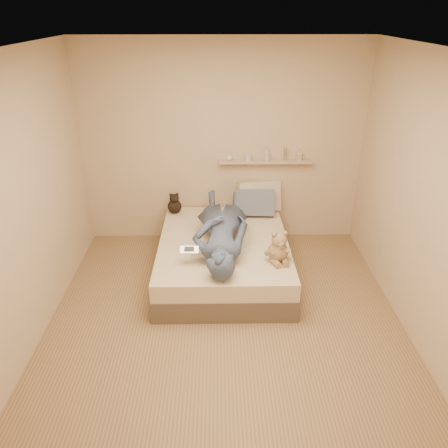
{
  "coord_description": "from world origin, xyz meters",
  "views": [
    {
      "loc": [
        -0.07,
        -3.53,
        2.89
      ],
      "look_at": [
        0.0,
        0.65,
        0.8
      ],
      "focal_mm": 35.0,
      "sensor_mm": 36.0,
      "label": 1
    }
  ],
  "objects_px": {
    "teddy_bear": "(279,249)",
    "person": "(221,228)",
    "pillow_grey": "(255,203)",
    "bed": "(224,257)",
    "dark_plush": "(175,204)",
    "wall_shelf": "(265,162)",
    "game_console": "(189,250)",
    "pillow_cream": "(259,196)"
  },
  "relations": [
    {
      "from": "pillow_cream",
      "to": "person",
      "type": "distance_m",
      "value": 1.05
    },
    {
      "from": "pillow_grey",
      "to": "wall_shelf",
      "type": "height_order",
      "value": "wall_shelf"
    },
    {
      "from": "person",
      "to": "wall_shelf",
      "type": "bearing_deg",
      "value": -117.94
    },
    {
      "from": "teddy_bear",
      "to": "game_console",
      "type": "bearing_deg",
      "value": -177.28
    },
    {
      "from": "bed",
      "to": "wall_shelf",
      "type": "relative_size",
      "value": 1.58
    },
    {
      "from": "pillow_cream",
      "to": "pillow_grey",
      "type": "height_order",
      "value": "pillow_cream"
    },
    {
      "from": "dark_plush",
      "to": "person",
      "type": "xyz_separation_m",
      "value": [
        0.6,
        -0.85,
        0.08
      ]
    },
    {
      "from": "pillow_grey",
      "to": "person",
      "type": "bearing_deg",
      "value": -119.43
    },
    {
      "from": "teddy_bear",
      "to": "dark_plush",
      "type": "height_order",
      "value": "teddy_bear"
    },
    {
      "from": "wall_shelf",
      "to": "game_console",
      "type": "bearing_deg",
      "value": -122.66
    },
    {
      "from": "bed",
      "to": "person",
      "type": "height_order",
      "value": "person"
    },
    {
      "from": "bed",
      "to": "game_console",
      "type": "height_order",
      "value": "game_console"
    },
    {
      "from": "pillow_cream",
      "to": "wall_shelf",
      "type": "distance_m",
      "value": 0.46
    },
    {
      "from": "dark_plush",
      "to": "person",
      "type": "bearing_deg",
      "value": -54.77
    },
    {
      "from": "game_console",
      "to": "wall_shelf",
      "type": "distance_m",
      "value": 1.76
    },
    {
      "from": "pillow_cream",
      "to": "person",
      "type": "height_order",
      "value": "pillow_cream"
    },
    {
      "from": "bed",
      "to": "pillow_grey",
      "type": "xyz_separation_m",
      "value": [
        0.41,
        0.69,
        0.4
      ]
    },
    {
      "from": "dark_plush",
      "to": "bed",
      "type": "bearing_deg",
      "value": -50.37
    },
    {
      "from": "game_console",
      "to": "pillow_grey",
      "type": "bearing_deg",
      "value": 57.19
    },
    {
      "from": "game_console",
      "to": "person",
      "type": "bearing_deg",
      "value": 51.58
    },
    {
      "from": "bed",
      "to": "teddy_bear",
      "type": "xyz_separation_m",
      "value": [
        0.57,
        -0.47,
        0.38
      ]
    },
    {
      "from": "pillow_grey",
      "to": "wall_shelf",
      "type": "bearing_deg",
      "value": 58.2
    },
    {
      "from": "dark_plush",
      "to": "wall_shelf",
      "type": "bearing_deg",
      "value": 7.11
    },
    {
      "from": "teddy_bear",
      "to": "person",
      "type": "distance_m",
      "value": 0.71
    },
    {
      "from": "wall_shelf",
      "to": "teddy_bear",
      "type": "bearing_deg",
      "value": -89.07
    },
    {
      "from": "teddy_bear",
      "to": "pillow_grey",
      "type": "relative_size",
      "value": 0.72
    },
    {
      "from": "teddy_bear",
      "to": "pillow_grey",
      "type": "xyz_separation_m",
      "value": [
        -0.16,
        1.16,
        0.02
      ]
    },
    {
      "from": "dark_plush",
      "to": "pillow_grey",
      "type": "distance_m",
      "value": 1.05
    },
    {
      "from": "teddy_bear",
      "to": "bed",
      "type": "bearing_deg",
      "value": 140.38
    },
    {
      "from": "person",
      "to": "dark_plush",
      "type": "bearing_deg",
      "value": -52.75
    },
    {
      "from": "game_console",
      "to": "dark_plush",
      "type": "distance_m",
      "value": 1.31
    },
    {
      "from": "teddy_bear",
      "to": "pillow_grey",
      "type": "height_order",
      "value": "teddy_bear"
    },
    {
      "from": "dark_plush",
      "to": "person",
      "type": "distance_m",
      "value": 1.05
    },
    {
      "from": "game_console",
      "to": "pillow_cream",
      "type": "xyz_separation_m",
      "value": [
        0.84,
        1.35,
        0.03
      ]
    },
    {
      "from": "game_console",
      "to": "person",
      "type": "distance_m",
      "value": 0.54
    },
    {
      "from": "bed",
      "to": "dark_plush",
      "type": "xyz_separation_m",
      "value": [
        -0.63,
        0.76,
        0.35
      ]
    },
    {
      "from": "wall_shelf",
      "to": "person",
      "type": "bearing_deg",
      "value": -119.96
    },
    {
      "from": "game_console",
      "to": "pillow_grey",
      "type": "distance_m",
      "value": 1.44
    },
    {
      "from": "bed",
      "to": "dark_plush",
      "type": "height_order",
      "value": "dark_plush"
    },
    {
      "from": "bed",
      "to": "wall_shelf",
      "type": "height_order",
      "value": "wall_shelf"
    },
    {
      "from": "dark_plush",
      "to": "person",
      "type": "relative_size",
      "value": 0.17
    },
    {
      "from": "game_console",
      "to": "wall_shelf",
      "type": "xyz_separation_m",
      "value": [
        0.91,
        1.43,
        0.48
      ]
    }
  ]
}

